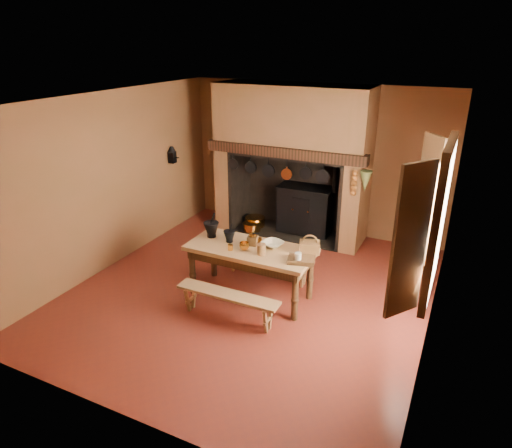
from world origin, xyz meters
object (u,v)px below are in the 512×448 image
(bench_front, at_px, (228,300))
(coffee_grinder, at_px, (253,240))
(iron_range, at_px, (306,209))
(wicker_basket, at_px, (310,247))
(work_table, at_px, (251,255))
(mixing_bowl, at_px, (272,244))

(bench_front, xyz_separation_m, coffee_grinder, (-0.01, 0.79, 0.56))
(iron_range, height_order, coffee_grinder, iron_range)
(iron_range, height_order, bench_front, iron_range)
(wicker_basket, bearing_deg, bench_front, -150.72)
(bench_front, bearing_deg, work_table, 90.00)
(bench_front, height_order, wicker_basket, wicker_basket)
(iron_range, bearing_deg, mixing_bowl, -81.58)
(bench_front, relative_size, mixing_bowl, 4.86)
(iron_range, relative_size, wicker_basket, 4.87)
(iron_range, distance_m, bench_front, 3.27)
(coffee_grinder, relative_size, wicker_basket, 0.63)
(work_table, xyz_separation_m, mixing_bowl, (0.27, 0.17, 0.16))
(bench_front, bearing_deg, coffee_grinder, 90.94)
(work_table, relative_size, mixing_bowl, 6.07)
(wicker_basket, bearing_deg, iron_range, 91.76)
(bench_front, xyz_separation_m, wicker_basket, (0.80, 0.90, 0.57))
(iron_range, xyz_separation_m, mixing_bowl, (0.36, -2.40, 0.34))
(mixing_bowl, bearing_deg, wicker_basket, 4.71)
(iron_range, bearing_deg, bench_front, -88.44)
(iron_range, xyz_separation_m, bench_front, (0.09, -3.26, -0.18))
(wicker_basket, bearing_deg, coffee_grinder, 169.14)
(mixing_bowl, relative_size, wicker_basket, 0.91)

